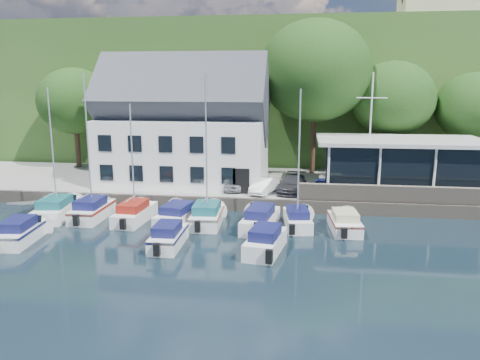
{
  "coord_description": "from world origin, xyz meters",
  "views": [
    {
      "loc": [
        3.15,
        -22.9,
        9.6
      ],
      "look_at": [
        -1.12,
        9.0,
        2.83
      ],
      "focal_mm": 35.0,
      "sensor_mm": 36.0,
      "label": 1
    }
  ],
  "objects_px": {
    "boat_r2_0": "(21,230)",
    "boat_r1_2": "(132,159)",
    "flagpole": "(370,136)",
    "boat_r2_2": "(168,234)",
    "car_blue": "(323,186)",
    "car_white": "(265,186)",
    "boat_r1_0": "(53,154)",
    "boat_r1_7": "(345,220)",
    "boat_r1_3": "(178,213)",
    "boat_r1_6": "(299,167)",
    "car_dgrey": "(292,184)",
    "boat_r1_5": "(260,217)",
    "boat_r1_1": "(88,153)",
    "club_pavilion": "(399,164)",
    "boat_r2_3": "(266,239)",
    "car_silver": "(232,182)",
    "boat_r1_4": "(206,157)",
    "harbor_building": "(184,132)"
  },
  "relations": [
    {
      "from": "boat_r2_0",
      "to": "boat_r1_2",
      "type": "bearing_deg",
      "value": 37.19
    },
    {
      "from": "flagpole",
      "to": "boat_r2_2",
      "type": "height_order",
      "value": "flagpole"
    },
    {
      "from": "car_blue",
      "to": "car_white",
      "type": "bearing_deg",
      "value": -163.24
    },
    {
      "from": "boat_r1_0",
      "to": "boat_r1_7",
      "type": "height_order",
      "value": "boat_r1_0"
    },
    {
      "from": "car_white",
      "to": "boat_r1_0",
      "type": "bearing_deg",
      "value": -141.01
    },
    {
      "from": "boat_r1_3",
      "to": "boat_r1_6",
      "type": "bearing_deg",
      "value": 10.76
    },
    {
      "from": "car_dgrey",
      "to": "boat_r1_3",
      "type": "height_order",
      "value": "car_dgrey"
    },
    {
      "from": "boat_r1_3",
      "to": "boat_r1_5",
      "type": "bearing_deg",
      "value": 5.23
    },
    {
      "from": "boat_r1_1",
      "to": "boat_r2_0",
      "type": "relative_size",
      "value": 1.58
    },
    {
      "from": "club_pavilion",
      "to": "boat_r1_5",
      "type": "xyz_separation_m",
      "value": [
        -10.48,
        -8.98,
        -2.28
      ]
    },
    {
      "from": "boat_r2_0",
      "to": "club_pavilion",
      "type": "bearing_deg",
      "value": 22.6
    },
    {
      "from": "boat_r1_2",
      "to": "boat_r1_7",
      "type": "relative_size",
      "value": 1.55
    },
    {
      "from": "boat_r1_1",
      "to": "boat_r2_3",
      "type": "bearing_deg",
      "value": -22.18
    },
    {
      "from": "car_silver",
      "to": "boat_r2_3",
      "type": "xyz_separation_m",
      "value": [
        3.64,
        -11.24,
        -0.83
      ]
    },
    {
      "from": "boat_r1_0",
      "to": "boat_r2_0",
      "type": "distance_m",
      "value": 6.52
    },
    {
      "from": "car_white",
      "to": "boat_r1_2",
      "type": "distance_m",
      "value": 10.66
    },
    {
      "from": "car_dgrey",
      "to": "boat_r1_4",
      "type": "relative_size",
      "value": 0.48
    },
    {
      "from": "boat_r1_3",
      "to": "boat_r1_7",
      "type": "distance_m",
      "value": 11.28
    },
    {
      "from": "boat_r1_6",
      "to": "boat_r2_3",
      "type": "xyz_separation_m",
      "value": [
        -1.75,
        -5.07,
        -3.34
      ]
    },
    {
      "from": "car_dgrey",
      "to": "boat_r1_7",
      "type": "height_order",
      "value": "car_dgrey"
    },
    {
      "from": "boat_r1_3",
      "to": "boat_r1_5",
      "type": "height_order",
      "value": "boat_r1_5"
    },
    {
      "from": "car_dgrey",
      "to": "car_blue",
      "type": "bearing_deg",
      "value": 2.6
    },
    {
      "from": "boat_r1_3",
      "to": "boat_r2_3",
      "type": "bearing_deg",
      "value": -27.81
    },
    {
      "from": "car_blue",
      "to": "boat_r1_6",
      "type": "xyz_separation_m",
      "value": [
        -1.87,
        -5.72,
        2.53
      ]
    },
    {
      "from": "car_dgrey",
      "to": "car_blue",
      "type": "relative_size",
      "value": 1.31
    },
    {
      "from": "car_blue",
      "to": "boat_r1_1",
      "type": "height_order",
      "value": "boat_r1_1"
    },
    {
      "from": "boat_r1_1",
      "to": "boat_r1_7",
      "type": "distance_m",
      "value": 18.1
    },
    {
      "from": "car_silver",
      "to": "flagpole",
      "type": "height_order",
      "value": "flagpole"
    },
    {
      "from": "car_dgrey",
      "to": "boat_r2_3",
      "type": "height_order",
      "value": "car_dgrey"
    },
    {
      "from": "car_dgrey",
      "to": "flagpole",
      "type": "bearing_deg",
      "value": 3.41
    },
    {
      "from": "harbor_building",
      "to": "boat_r1_1",
      "type": "distance_m",
      "value": 10.03
    },
    {
      "from": "boat_r1_6",
      "to": "boat_r2_2",
      "type": "xyz_separation_m",
      "value": [
        -7.54,
        -4.88,
        -3.39
      ]
    },
    {
      "from": "boat_r1_2",
      "to": "boat_r1_6",
      "type": "distance_m",
      "value": 11.35
    },
    {
      "from": "harbor_building",
      "to": "boat_r2_2",
      "type": "bearing_deg",
      "value": -80.0
    },
    {
      "from": "boat_r1_7",
      "to": "boat_r2_2",
      "type": "relative_size",
      "value": 1.02
    },
    {
      "from": "car_silver",
      "to": "car_dgrey",
      "type": "relative_size",
      "value": 0.79
    },
    {
      "from": "car_silver",
      "to": "boat_r1_5",
      "type": "relative_size",
      "value": 0.52
    },
    {
      "from": "boat_r1_1",
      "to": "boat_r1_4",
      "type": "distance_m",
      "value": 8.4
    },
    {
      "from": "car_white",
      "to": "boat_r1_0",
      "type": "height_order",
      "value": "boat_r1_0"
    },
    {
      "from": "boat_r1_0",
      "to": "boat_r1_4",
      "type": "relative_size",
      "value": 0.99
    },
    {
      "from": "car_silver",
      "to": "boat_r1_0",
      "type": "xyz_separation_m",
      "value": [
        -11.81,
        -6.22,
        3.03
      ]
    },
    {
      "from": "boat_r1_5",
      "to": "boat_r2_0",
      "type": "height_order",
      "value": "boat_r1_5"
    },
    {
      "from": "boat_r1_2",
      "to": "boat_r2_0",
      "type": "distance_m",
      "value": 8.27
    },
    {
      "from": "car_white",
      "to": "boat_r1_7",
      "type": "xyz_separation_m",
      "value": [
        5.74,
        -5.72,
        -0.9
      ]
    },
    {
      "from": "boat_r1_0",
      "to": "boat_r2_3",
      "type": "distance_m",
      "value": 16.69
    },
    {
      "from": "boat_r1_5",
      "to": "car_blue",
      "type": "bearing_deg",
      "value": 64.2
    },
    {
      "from": "car_dgrey",
      "to": "boat_r1_3",
      "type": "xyz_separation_m",
      "value": [
        -7.66,
        -6.22,
        -0.94
      ]
    },
    {
      "from": "boat_r1_3",
      "to": "boat_r1_2",
      "type": "bearing_deg",
      "value": -171.99
    },
    {
      "from": "boat_r1_1",
      "to": "boat_r1_7",
      "type": "bearing_deg",
      "value": -1.86
    },
    {
      "from": "boat_r1_0",
      "to": "boat_r1_2",
      "type": "height_order",
      "value": "boat_r1_0"
    }
  ]
}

